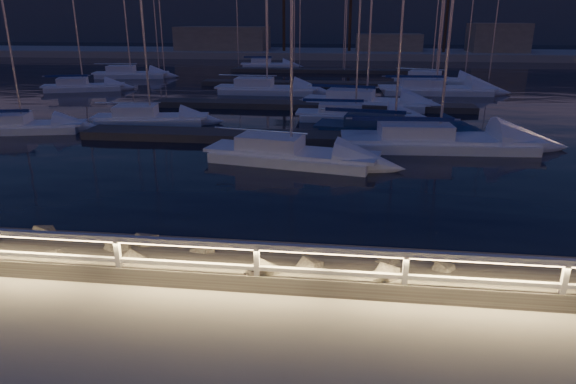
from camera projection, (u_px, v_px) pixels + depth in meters
name	position (u px, v px, depth m)	size (l,w,h in m)	color
ground	(211.00, 286.00, 10.86)	(400.00, 400.00, 0.00)	#9B988C
harbor_water	(316.00, 102.00, 40.48)	(400.00, 440.00, 0.60)	black
guard_rail	(206.00, 253.00, 10.61)	(44.11, 0.12, 1.06)	silver
floating_docks	(318.00, 92.00, 41.50)	(22.00, 36.00, 0.40)	#524B44
far_shore	(335.00, 51.00, 80.29)	(160.00, 14.00, 5.20)	#9B988C
distant_hills	(262.00, 19.00, 137.42)	(230.00, 37.50, 18.00)	#3D4C5F
sailboat_a	(148.00, 117.00, 30.08)	(6.80, 2.95, 11.27)	white
sailboat_b	(287.00, 153.00, 22.21)	(7.72, 3.58, 12.70)	white
sailboat_c	(352.00, 114.00, 31.26)	(7.20, 2.26, 12.15)	white
sailboat_d	(434.00, 139.00, 24.56)	(9.45, 3.39, 15.70)	white
sailboat_e	(81.00, 86.00, 43.69)	(6.83, 3.98, 11.31)	white
sailboat_f	(20.00, 125.00, 28.04)	(6.73, 3.34, 11.05)	white
sailboat_g	(363.00, 101.00, 35.66)	(8.96, 4.00, 14.71)	white
sailboat_h	(390.00, 128.00, 27.11)	(8.59, 3.76, 14.06)	navy
sailboat_i	(129.00, 73.00, 52.91)	(7.74, 3.50, 12.80)	white
sailboat_j	(264.00, 88.00, 42.05)	(8.41, 2.68, 14.22)	white
sailboat_k	(433.00, 79.00, 48.49)	(8.16, 4.58, 13.37)	white
sailboat_l	(433.00, 88.00, 41.91)	(9.37, 3.27, 15.60)	white
sailboat_m	(267.00, 64.00, 63.45)	(6.86, 2.74, 11.43)	white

